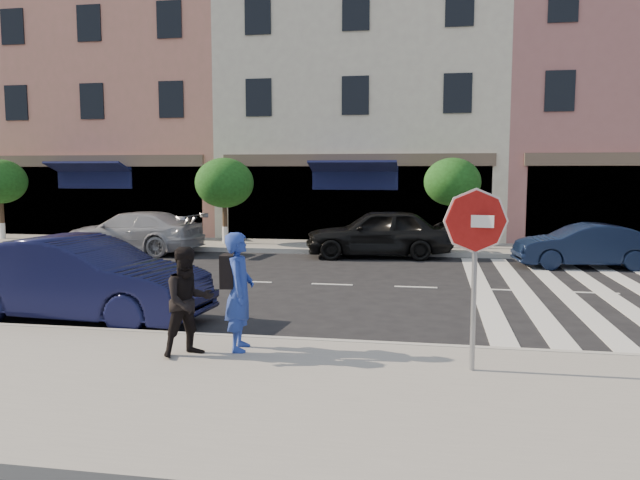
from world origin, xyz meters
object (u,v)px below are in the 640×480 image
at_px(car_near_mid, 81,279).
at_px(car_far_right, 584,246).
at_px(car_far_mid, 378,233).
at_px(photographer, 240,291).
at_px(stop_sign, 475,238).
at_px(car_far_left, 133,232).
at_px(walker, 188,301).

distance_m(car_near_mid, car_far_right, 13.43).
bearing_deg(car_far_mid, car_near_mid, -33.21).
xyz_separation_m(photographer, car_far_right, (6.95, 10.14, -0.37)).
relative_size(stop_sign, car_far_left, 0.49).
height_order(walker, car_far_mid, walker).
xyz_separation_m(stop_sign, car_near_mid, (-6.76, 2.15, -1.10)).
distance_m(car_near_mid, car_far_mid, 10.59).
bearing_deg(car_far_right, car_near_mid, -57.44).
relative_size(walker, car_near_mid, 0.33).
bearing_deg(car_near_mid, photographer, -111.57).
xyz_separation_m(walker, car_far_right, (7.57, 10.54, -0.29)).
bearing_deg(walker, car_far_mid, 37.87).
distance_m(stop_sign, car_far_mid, 11.97).
distance_m(stop_sign, walker, 3.96).
height_order(stop_sign, car_far_left, stop_sign).
relative_size(photographer, car_far_left, 0.35).
height_order(car_near_mid, car_far_left, car_near_mid).
xyz_separation_m(walker, car_far_left, (-6.55, 11.29, -0.21)).
distance_m(car_near_mid, car_far_left, 9.83).
bearing_deg(photographer, car_near_mid, 55.18).
distance_m(walker, car_near_mid, 3.63).
relative_size(stop_sign, car_near_mid, 0.50).
bearing_deg(walker, photographer, -11.11).
relative_size(car_far_left, car_far_right, 1.27).
xyz_separation_m(stop_sign, car_far_right, (3.72, 10.55, -1.24)).
bearing_deg(photographer, walker, 114.63).
xyz_separation_m(car_near_mid, car_far_right, (10.49, 8.40, -0.14)).
relative_size(photographer, car_near_mid, 0.36).
bearing_deg(car_far_mid, car_far_right, 71.08).
distance_m(photographer, car_far_mid, 11.36).
height_order(car_far_mid, car_far_right, car_far_mid).
bearing_deg(car_far_mid, car_far_left, -94.78).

